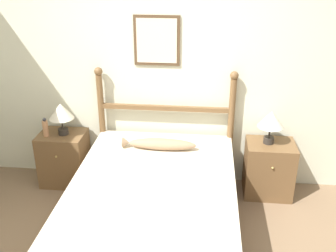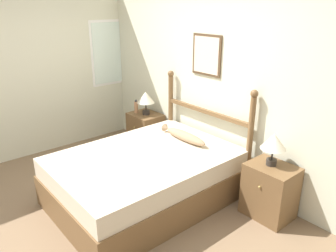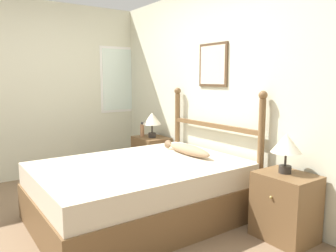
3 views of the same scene
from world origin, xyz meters
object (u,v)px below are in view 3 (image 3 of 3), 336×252
object	(u,v)px
nightstand_left	(151,157)
table_lamp_left	(152,120)
fish_pillow	(187,150)
bed	(140,191)
bottle	(142,130)
table_lamp_right	(286,145)
nightstand_right	(285,207)

from	to	relation	value
nightstand_left	table_lamp_left	size ratio (longest dim) A/B	1.69
nightstand_left	table_lamp_left	world-z (taller)	table_lamp_left
nightstand_left	fish_pillow	bearing A→B (deg)	-11.08
bed	bottle	world-z (taller)	bottle
bed	fish_pillow	xyz separation A→B (m)	(-0.01, 0.63, 0.36)
bed	table_lamp_left	size ratio (longest dim) A/B	5.80
table_lamp_right	bottle	size ratio (longest dim) A/B	1.68
nightstand_right	table_lamp_right	bearing A→B (deg)	160.72
table_lamp_left	table_lamp_right	distance (m)	2.21
table_lamp_left	fish_pillow	size ratio (longest dim) A/B	0.48
nightstand_left	nightstand_right	xyz separation A→B (m)	(2.27, 0.00, 0.00)
nightstand_left	fish_pillow	distance (m)	1.19
table_lamp_right	bottle	xyz separation A→B (m)	(-2.38, -0.08, -0.16)
nightstand_left	bottle	xyz separation A→B (m)	(-0.14, -0.07, 0.40)
bed	nightstand_left	size ratio (longest dim) A/B	3.43
bottle	fish_pillow	distance (m)	1.27
table_lamp_left	bottle	distance (m)	0.24
table_lamp_left	nightstand_right	bearing A→B (deg)	0.08
bed	fish_pillow	bearing A→B (deg)	91.30
nightstand_left	bottle	size ratio (longest dim) A/B	2.84
table_lamp_right	bottle	bearing A→B (deg)	-178.10
table_lamp_right	fish_pillow	bearing A→B (deg)	-168.33
nightstand_right	table_lamp_left	world-z (taller)	table_lamp_left
table_lamp_right	bed	bearing A→B (deg)	-142.04
nightstand_right	bottle	bearing A→B (deg)	-178.39
table_lamp_left	fish_pillow	bearing A→B (deg)	-11.20
nightstand_right	table_lamp_left	bearing A→B (deg)	-179.92
table_lamp_left	table_lamp_right	xyz separation A→B (m)	(2.21, 0.01, 0.00)
nightstand_right	bottle	size ratio (longest dim) A/B	2.84
nightstand_right	bottle	world-z (taller)	bottle
table_lamp_right	fish_pillow	size ratio (longest dim) A/B	0.48
bed	bottle	bearing A→B (deg)	148.52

